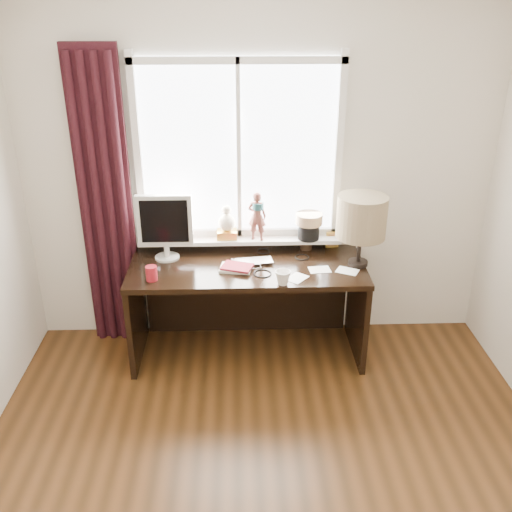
{
  "coord_description": "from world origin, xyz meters",
  "views": [
    {
      "loc": [
        -0.16,
        -2.07,
        2.54
      ],
      "look_at": [
        -0.05,
        1.25,
        1.0
      ],
      "focal_mm": 40.0,
      "sensor_mm": 36.0,
      "label": 1
    }
  ],
  "objects_px": {
    "laptop": "(253,262)",
    "red_cup": "(152,273)",
    "monitor": "(165,223)",
    "table_lamp": "(362,218)",
    "desk": "(247,289)",
    "mug": "(283,277)"
  },
  "relations": [
    {
      "from": "laptop",
      "to": "red_cup",
      "type": "xyz_separation_m",
      "value": [
        -0.7,
        -0.24,
        0.04
      ]
    },
    {
      "from": "monitor",
      "to": "table_lamp",
      "type": "bearing_deg",
      "value": -6.45
    },
    {
      "from": "laptop",
      "to": "desk",
      "type": "height_order",
      "value": "laptop"
    },
    {
      "from": "red_cup",
      "to": "monitor",
      "type": "distance_m",
      "value": 0.42
    },
    {
      "from": "laptop",
      "to": "mug",
      "type": "bearing_deg",
      "value": -67.95
    },
    {
      "from": "desk",
      "to": "table_lamp",
      "type": "xyz_separation_m",
      "value": [
        0.8,
        -0.11,
        0.61
      ]
    },
    {
      "from": "desk",
      "to": "monitor",
      "type": "relative_size",
      "value": 3.47
    },
    {
      "from": "desk",
      "to": "table_lamp",
      "type": "height_order",
      "value": "table_lamp"
    },
    {
      "from": "mug",
      "to": "red_cup",
      "type": "height_order",
      "value": "mug"
    },
    {
      "from": "mug",
      "to": "table_lamp",
      "type": "height_order",
      "value": "table_lamp"
    },
    {
      "from": "red_cup",
      "to": "monitor",
      "type": "bearing_deg",
      "value": 79.31
    },
    {
      "from": "red_cup",
      "to": "mug",
      "type": "bearing_deg",
      "value": -5.79
    },
    {
      "from": "mug",
      "to": "monitor",
      "type": "xyz_separation_m",
      "value": [
        -0.82,
        0.44,
        0.23
      ]
    },
    {
      "from": "desk",
      "to": "table_lamp",
      "type": "bearing_deg",
      "value": -8.01
    },
    {
      "from": "desk",
      "to": "monitor",
      "type": "bearing_deg",
      "value": 175.69
    },
    {
      "from": "laptop",
      "to": "red_cup",
      "type": "bearing_deg",
      "value": -168.64
    },
    {
      "from": "table_lamp",
      "to": "monitor",
      "type": "bearing_deg",
      "value": 173.55
    },
    {
      "from": "red_cup",
      "to": "table_lamp",
      "type": "bearing_deg",
      "value": 7.58
    },
    {
      "from": "monitor",
      "to": "table_lamp",
      "type": "height_order",
      "value": "table_lamp"
    },
    {
      "from": "laptop",
      "to": "desk",
      "type": "xyz_separation_m",
      "value": [
        -0.04,
        0.06,
        -0.26
      ]
    },
    {
      "from": "monitor",
      "to": "laptop",
      "type": "bearing_deg",
      "value": -9.56
    },
    {
      "from": "mug",
      "to": "desk",
      "type": "relative_size",
      "value": 0.06
    }
  ]
}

